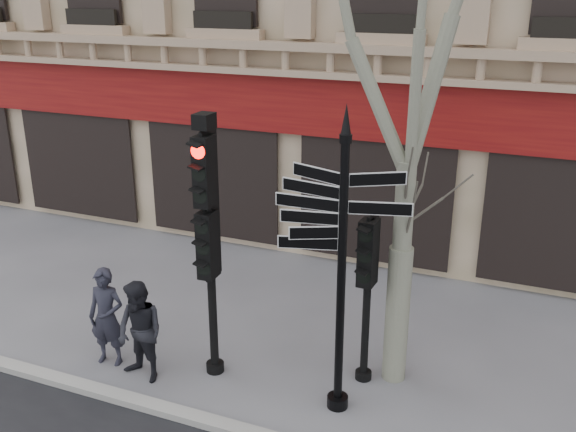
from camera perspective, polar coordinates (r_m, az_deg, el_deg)
name	(u,v)px	position (r m, az deg, el deg)	size (l,w,h in m)	color
ground	(289,384)	(10.69, 0.11, -14.72)	(80.00, 80.00, 0.00)	slate
fingerpost	(343,214)	(8.77, 4.94, 0.13)	(2.12, 2.12, 4.64)	black
traffic_signal_main	(208,217)	(9.84, -7.09, -0.10)	(0.49, 0.36, 4.33)	black
traffic_signal_secondary	(368,270)	(9.94, 7.14, -4.81)	(0.49, 0.36, 2.78)	black
pedestrian_a	(107,317)	(11.21, -15.81, -8.62)	(0.63, 0.41, 1.72)	#22232E
pedestrian_b	(140,332)	(10.64, -13.01, -10.03)	(0.83, 0.65, 1.71)	black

